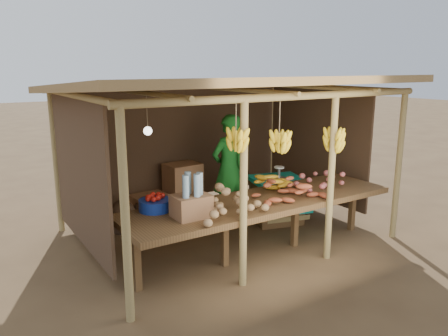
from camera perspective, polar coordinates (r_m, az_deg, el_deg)
ground at (r=6.88m, az=0.00°, el=-8.55°), size 60.00×60.00×0.00m
stall_structure at (r=6.42m, az=0.01°, el=7.54°), size 4.70×3.50×2.43m
counter at (r=5.90m, az=5.00°, el=-4.70°), size 3.90×1.05×0.80m
potato_heap at (r=5.25m, az=0.68°, el=-4.15°), size 1.00×0.65×0.36m
sweet_potato_heap at (r=5.92m, az=8.40°, el=-2.35°), size 1.00×0.76×0.35m
onion_heap at (r=6.55m, az=12.91°, el=-1.01°), size 0.99×0.77×0.36m
banana_pile at (r=6.27m, az=6.24°, el=-1.43°), size 0.74×0.59×0.35m
tomato_basin at (r=5.47m, az=-8.99°, el=-4.64°), size 0.40×0.40×0.21m
bottle_box at (r=5.16m, az=-4.33°, el=-4.23°), size 0.43×0.34×0.54m
vendor at (r=7.15m, az=0.61°, el=-0.14°), size 0.71×0.51×1.80m
tarp_crate at (r=7.32m, az=6.87°, el=-3.96°), size 0.99×0.91×0.99m
carton_stack at (r=7.49m, az=-6.77°, el=-3.58°), size 1.24×0.52×0.91m
burlap_sacks at (r=7.12m, az=-11.57°, el=-5.81°), size 0.85×0.45×0.60m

